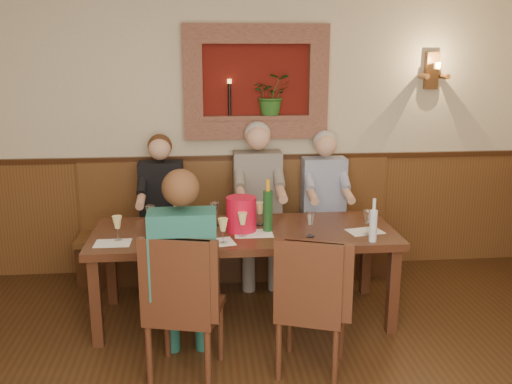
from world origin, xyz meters
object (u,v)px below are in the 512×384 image
Objects in this scene: person_bench_right at (325,218)px; person_chair_front at (185,290)px; chair_near_right at (311,332)px; water_bottle at (373,225)px; bench at (237,242)px; spittoon_bucket at (241,214)px; wine_bottle_green_b at (182,211)px; person_bench_mid at (258,215)px; person_bench_left at (162,223)px; dining_table at (244,239)px; wine_bottle_green_a at (268,210)px; chair_near_left at (185,334)px.

person_chair_front is (-1.30, -1.61, 0.02)m from person_bench_right.
person_bench_right reaches higher than chair_near_right.
bench is at bearing 125.89° from water_bottle.
water_bottle is at bearing -54.11° from bench.
spittoon_bucket is 0.69× the size of wine_bottle_green_b.
bench is 2.00× the size of person_bench_mid.
bench is 2.15× the size of person_bench_left.
water_bottle is (0.94, -1.30, 0.55)m from bench.
water_bottle is at bearing -58.09° from person_bench_mid.
bench reaches higher than water_bottle.
person_chair_front is at bearing -120.43° from dining_table.
person_bench_left is 1.55m from person_bench_right.
person_chair_front reaches higher than wine_bottle_green_b.
spittoon_bucket is at bearing -165.87° from dining_table.
wine_bottle_green_a reaches higher than chair_near_right.
dining_table is 1.72× the size of person_bench_left.
person_bench_left is 5.10× the size of spittoon_bucket.
chair_near_right is 0.66× the size of person_bench_mid.
chair_near_right is at bearing -45.32° from wine_bottle_green_b.
chair_near_left is 1.70m from person_bench_left.
chair_near_right is 0.90m from person_chair_front.
bench is 0.37m from person_bench_mid.
person_chair_front is at bearing -130.90° from wine_bottle_green_a.
person_bench_mid is at bearing 121.91° from water_bottle.
bench is at bearing 75.14° from person_chair_front.
person_bench_mid is (-0.19, 1.68, 0.34)m from chair_near_right.
person_chair_front is at bearing -128.74° from person_bench_right.
bench reaches higher than chair_near_right.
water_bottle is at bearing 32.25° from chair_near_left.
chair_near_right is 2.48× the size of wine_bottle_green_b.
person_bench_mid is at bearing -28.58° from bench.
person_chair_front reaches higher than person_bench_right.
person_bench_mid reaches higher than spittoon_bucket.
chair_near_left is at bearing -81.58° from person_bench_left.
person_bench_left is 0.91m from person_bench_mid.
chair_near_right is at bearing 12.10° from chair_near_left.
chair_near_left reaches higher than spittoon_bucket.
bench is 1.16m from wine_bottle_green_a.
person_chair_front is 3.44× the size of wine_bottle_green_a.
wine_bottle_green_a is at bearing -126.79° from person_bench_right.
person_bench_mid reaches higher than wine_bottle_green_a.
person_bench_right reaches higher than bench.
spittoon_bucket is (-0.86, -0.84, 0.31)m from person_bench_right.
person_bench_mid is at bearing 76.63° from dining_table.
wine_bottle_green_b is (-0.49, 0.04, 0.24)m from dining_table.
dining_table is at bearing 59.57° from person_chair_front.
spittoon_bucket is 0.83× the size of water_bottle.
spittoon_bucket is 0.65× the size of wine_bottle_green_a.
water_bottle is (1.43, -0.40, -0.03)m from wine_bottle_green_b.
bench is 1.80m from person_chair_front.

